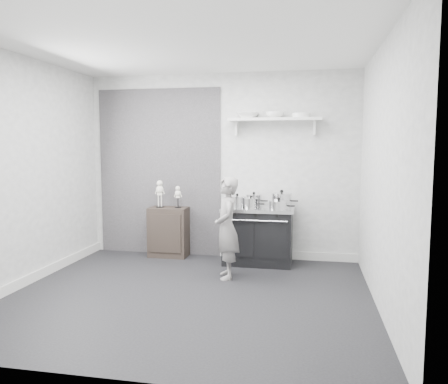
{
  "coord_description": "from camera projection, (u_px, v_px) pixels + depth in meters",
  "views": [
    {
      "loc": [
        1.29,
        -4.53,
        1.64
      ],
      "look_at": [
        0.22,
        0.95,
        1.06
      ],
      "focal_mm": 35.0,
      "sensor_mm": 36.0,
      "label": 1
    }
  ],
  "objects": [
    {
      "name": "ground",
      "position": [
        188.0,
        295.0,
        4.84
      ],
      "size": [
        4.0,
        4.0,
        0.0
      ],
      "primitive_type": "plane",
      "color": "black",
      "rests_on": "ground"
    },
    {
      "name": "room_shell",
      "position": [
        183.0,
        147.0,
        4.83
      ],
      "size": [
        4.02,
        3.62,
        2.71
      ],
      "color": "#A1A19F",
      "rests_on": "ground"
    },
    {
      "name": "wall_shelf",
      "position": [
        275.0,
        120.0,
        6.11
      ],
      "size": [
        1.3,
        0.26,
        0.24
      ],
      "color": "silver",
      "rests_on": "room_shell"
    },
    {
      "name": "stove",
      "position": [
        258.0,
        235.0,
        6.12
      ],
      "size": [
        1.0,
        0.62,
        0.8
      ],
      "color": "black",
      "rests_on": "ground"
    },
    {
      "name": "side_cabinet",
      "position": [
        169.0,
        232.0,
        6.51
      ],
      "size": [
        0.57,
        0.33,
        0.74
      ],
      "primitive_type": "cube",
      "color": "black",
      "rests_on": "ground"
    },
    {
      "name": "child",
      "position": [
        227.0,
        228.0,
        5.41
      ],
      "size": [
        0.42,
        0.53,
        1.27
      ],
      "primitive_type": "imported",
      "rotation": [
        0.0,
        0.0,
        -1.3
      ],
      "color": "gray",
      "rests_on": "ground"
    },
    {
      "name": "pot_front_left",
      "position": [
        237.0,
        202.0,
        6.04
      ],
      "size": [
        0.32,
        0.23,
        0.2
      ],
      "color": "silver",
      "rests_on": "stove"
    },
    {
      "name": "pot_back_left",
      "position": [
        254.0,
        200.0,
        6.24
      ],
      "size": [
        0.31,
        0.23,
        0.2
      ],
      "color": "silver",
      "rests_on": "stove"
    },
    {
      "name": "pot_back_right",
      "position": [
        282.0,
        200.0,
        6.09
      ],
      "size": [
        0.37,
        0.28,
        0.24
      ],
      "color": "silver",
      "rests_on": "stove"
    },
    {
      "name": "pot_front_right",
      "position": [
        279.0,
        205.0,
        5.84
      ],
      "size": [
        0.34,
        0.26,
        0.17
      ],
      "color": "silver",
      "rests_on": "stove"
    },
    {
      "name": "pot_front_center",
      "position": [
        251.0,
        203.0,
        5.96
      ],
      "size": [
        0.28,
        0.2,
        0.18
      ],
      "color": "silver",
      "rests_on": "stove"
    },
    {
      "name": "skeleton_full",
      "position": [
        160.0,
        192.0,
        6.48
      ],
      "size": [
        0.13,
        0.08,
        0.46
      ],
      "primitive_type": null,
      "color": "silver",
      "rests_on": "side_cabinet"
    },
    {
      "name": "skeleton_torso",
      "position": [
        178.0,
        195.0,
        6.43
      ],
      "size": [
        0.1,
        0.07,
        0.37
      ],
      "primitive_type": null,
      "color": "silver",
      "rests_on": "side_cabinet"
    },
    {
      "name": "bowl_large",
      "position": [
        248.0,
        115.0,
        6.17
      ],
      "size": [
        0.31,
        0.31,
        0.08
      ],
      "primitive_type": "imported",
      "color": "white",
      "rests_on": "wall_shelf"
    },
    {
      "name": "bowl_small",
      "position": [
        275.0,
        115.0,
        6.1
      ],
      "size": [
        0.26,
        0.26,
        0.08
      ],
      "primitive_type": "imported",
      "color": "white",
      "rests_on": "wall_shelf"
    },
    {
      "name": "plate_stack",
      "position": [
        301.0,
        115.0,
        6.03
      ],
      "size": [
        0.25,
        0.25,
        0.06
      ],
      "primitive_type": "cylinder",
      "color": "white",
      "rests_on": "wall_shelf"
    }
  ]
}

